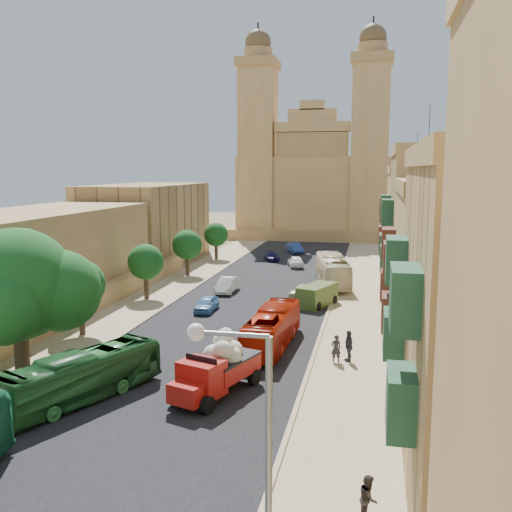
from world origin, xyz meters
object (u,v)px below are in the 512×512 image
at_px(bus_red_east, 272,328).
at_px(pedestrian_a, 336,349).
at_px(car_dkblue, 272,257).
at_px(car_white_b, 296,261).
at_px(car_blue_a, 207,304).
at_px(pedestrian_c, 349,346).
at_px(street_tree_c, 187,245).
at_px(red_truck, 216,367).
at_px(car_cream, 305,291).
at_px(car_blue_b, 295,248).
at_px(car_white_a, 227,285).
at_px(pedestrian_b, 368,498).
at_px(street_tree_b, 146,262).
at_px(ficus_tree, 19,288).
at_px(street_tree_d, 216,235).
at_px(church, 315,183).
at_px(bus_cream_east, 333,270).
at_px(streetlamp, 250,446).
at_px(olive_pickup, 317,295).
at_px(bus_green_north, 82,377).
at_px(street_tree_a, 80,285).

bearing_deg(bus_red_east, pedestrian_a, 156.02).
xyz_separation_m(car_dkblue, car_white_b, (3.76, -4.24, 0.15)).
bearing_deg(car_white_b, car_blue_a, 63.21).
bearing_deg(car_white_b, pedestrian_c, 86.92).
xyz_separation_m(street_tree_c, pedestrian_c, (19.23, -26.01, -2.46)).
distance_m(red_truck, car_cream, 23.84).
distance_m(car_white_b, car_blue_b, 12.00).
bearing_deg(car_white_a, street_tree_c, 130.39).
height_order(pedestrian_b, pedestrian_c, pedestrian_c).
bearing_deg(street_tree_b, ficus_tree, -88.35).
bearing_deg(street_tree_d, church, 71.91).
relative_size(bus_cream_east, car_dkblue, 2.89).
xyz_separation_m(streetlamp, car_white_b, (-6.47, 55.93, -4.50)).
bearing_deg(car_blue_a, car_white_a, 91.31).
height_order(ficus_tree, car_blue_a, ficus_tree).
relative_size(car_white_b, car_blue_b, 0.94).
height_order(street_tree_d, olive_pickup, street_tree_d).
height_order(car_cream, pedestrian_c, pedestrian_c).
bearing_deg(bus_red_east, car_blue_a, -47.73).
distance_m(olive_pickup, car_cream, 2.86).
distance_m(car_cream, pedestrian_b, 33.86).
distance_m(bus_green_north, pedestrian_b, 16.42).
bearing_deg(red_truck, pedestrian_b, -49.87).
distance_m(church, bus_green_north, 78.15).
bearing_deg(car_blue_a, pedestrian_c, -40.52).
height_order(streetlamp, car_cream, streetlamp).
xyz_separation_m(street_tree_a, car_blue_b, (9.50, 43.79, -2.96)).
relative_size(streetlamp, bus_green_north, 0.89).
height_order(olive_pickup, pedestrian_a, olive_pickup).
bearing_deg(car_cream, ficus_tree, 64.65).
bearing_deg(car_blue_a, street_tree_c, 113.45).
relative_size(street_tree_c, car_blue_b, 1.18).
relative_size(ficus_tree, street_tree_c, 1.67).
xyz_separation_m(street_tree_b, pedestrian_b, (20.64, -30.42, -2.60)).
bearing_deg(pedestrian_b, car_white_b, 10.94).
relative_size(bus_green_north, car_blue_b, 2.13).
xyz_separation_m(car_blue_a, pedestrian_b, (13.74, -26.80, 0.19)).
height_order(street_tree_a, pedestrian_c, street_tree_a).
xyz_separation_m(church, red_truck, (2.59, -75.48, -7.99)).
relative_size(church, street_tree_b, 7.10).
bearing_deg(car_white_b, car_white_a, 57.62).
bearing_deg(street_tree_a, car_cream, 45.73).
bearing_deg(street_tree_c, olive_pickup, -36.29).
xyz_separation_m(church, pedestrian_c, (9.23, -68.62, -8.52)).
bearing_deg(street_tree_b, red_truck, -58.89).
distance_m(ficus_tree, street_tree_a, 8.14).
xyz_separation_m(church, car_white_a, (-3.33, -50.58, -8.79)).
distance_m(church, pedestrian_c, 69.76).
height_order(olive_pickup, car_cream, olive_pickup).
height_order(ficus_tree, pedestrian_b, ficus_tree).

